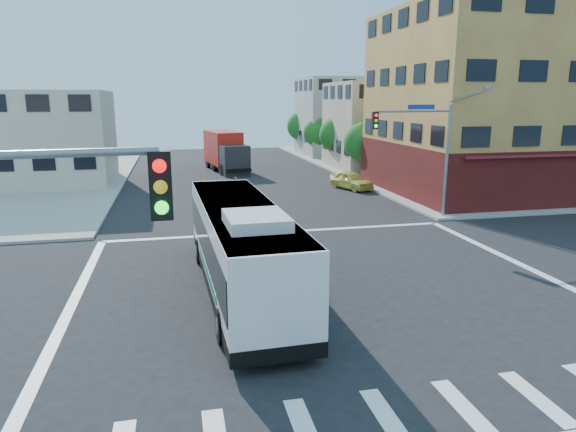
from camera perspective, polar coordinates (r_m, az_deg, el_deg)
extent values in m
plane|color=black|center=(20.12, 4.57, -8.49)|extent=(120.00, 120.00, 0.00)
cube|color=#99968E|center=(67.05, 24.97, 5.50)|extent=(50.00, 50.00, 0.15)
cube|color=gold|center=(44.48, 23.10, 11.48)|extent=(18.00, 15.00, 14.00)
cube|color=#551314|center=(44.80, 22.54, 5.10)|extent=(18.09, 15.08, 4.00)
cube|color=maroon|center=(39.06, 28.67, 5.86)|extent=(16.00, 1.60, 0.51)
cube|color=#C5B097|center=(56.66, 11.17, 9.81)|extent=(12.00, 10.00, 9.00)
cube|color=#ABABA6|center=(69.68, 6.54, 10.91)|extent=(12.00, 10.00, 10.00)
cube|color=beige|center=(49.34, -26.10, 7.74)|extent=(12.00, 10.00, 8.00)
cylinder|color=gray|center=(33.25, 17.21, 5.73)|extent=(0.18, 0.18, 7.00)
cylinder|color=gray|center=(31.65, 13.80, 11.23)|extent=(5.01, 0.62, 0.12)
cube|color=black|center=(30.42, 9.65, 10.42)|extent=(0.32, 0.30, 1.00)
sphere|color=#FF0C0C|center=(30.25, 9.80, 10.97)|extent=(0.20, 0.20, 0.20)
sphere|color=yellow|center=(30.26, 9.77, 10.40)|extent=(0.20, 0.20, 0.20)
sphere|color=#19FF33|center=(30.28, 9.75, 9.84)|extent=(0.20, 0.20, 0.20)
cube|color=navy|center=(31.91, 14.60, 11.65)|extent=(1.80, 0.22, 0.28)
cube|color=gray|center=(34.56, 21.21, 13.18)|extent=(0.50, 0.22, 0.14)
cube|color=black|center=(7.68, -13.95, 3.35)|extent=(0.32, 0.30, 1.00)
sphere|color=#FF0C0C|center=(7.47, -14.10, 5.41)|extent=(0.20, 0.20, 0.20)
sphere|color=yellow|center=(7.52, -13.98, 3.14)|extent=(0.20, 0.20, 0.20)
sphere|color=#19FF33|center=(7.57, -13.85, 0.91)|extent=(0.20, 0.20, 0.20)
cylinder|color=#372014|center=(49.48, 8.22, 5.38)|extent=(0.28, 0.28, 1.92)
sphere|color=#1A5D1D|center=(49.23, 8.31, 8.16)|extent=(3.60, 3.60, 3.60)
sphere|color=#1A5D1D|center=(49.02, 8.91, 9.17)|extent=(2.52, 2.52, 2.52)
cylinder|color=#372014|center=(56.97, 5.38, 6.47)|extent=(0.28, 0.28, 1.99)
sphere|color=#1A5D1D|center=(56.75, 5.44, 9.00)|extent=(3.80, 3.80, 3.80)
sphere|color=#1A5D1D|center=(56.53, 5.94, 9.94)|extent=(2.66, 2.66, 2.66)
cylinder|color=#372014|center=(64.59, 3.20, 7.22)|extent=(0.28, 0.28, 1.89)
sphere|color=#1A5D1D|center=(64.41, 3.23, 9.26)|extent=(3.40, 3.40, 3.40)
sphere|color=#1A5D1D|center=(64.18, 3.66, 10.00)|extent=(2.38, 2.38, 2.38)
cylinder|color=#372014|center=(72.29, 1.48, 7.89)|extent=(0.28, 0.28, 2.03)
sphere|color=#1A5D1D|center=(72.11, 1.49, 9.96)|extent=(4.00, 4.00, 4.00)
sphere|color=#1A5D1D|center=(71.87, 1.87, 10.75)|extent=(2.80, 2.80, 2.80)
cube|color=black|center=(20.04, -5.16, -6.81)|extent=(3.12, 12.86, 0.48)
cube|color=silver|center=(19.64, -5.24, -3.23)|extent=(3.11, 12.83, 3.03)
cube|color=black|center=(19.59, -5.25, -2.71)|extent=(3.15, 12.45, 1.33)
cube|color=black|center=(25.69, -7.49, 0.75)|extent=(2.49, 0.14, 1.43)
cube|color=#E5590C|center=(25.52, -7.57, 3.10)|extent=(2.03, 0.12, 0.30)
cube|color=silver|center=(19.29, -5.32, 0.92)|extent=(3.05, 12.58, 0.13)
cube|color=silver|center=(16.16, -3.55, -0.47)|extent=(1.97, 2.40, 0.38)
cube|color=#046D42|center=(19.21, -8.99, -6.12)|extent=(0.20, 5.84, 0.30)
cube|color=#046D42|center=(19.62, -0.98, -5.55)|extent=(0.20, 5.84, 0.30)
cylinder|color=black|center=(23.77, -9.78, -3.84)|extent=(0.35, 1.11, 1.11)
cylinder|color=#99999E|center=(23.76, -10.14, -3.86)|extent=(0.06, 0.55, 0.55)
cylinder|color=black|center=(24.08, -3.74, -3.46)|extent=(0.35, 1.11, 1.11)
cylinder|color=#99999E|center=(24.10, -3.39, -3.44)|extent=(0.06, 0.55, 0.55)
cylinder|color=black|center=(16.14, -7.32, -12.01)|extent=(0.35, 1.11, 1.11)
cylinder|color=#99999E|center=(16.13, -7.86, -12.05)|extent=(0.06, 0.55, 0.55)
cylinder|color=black|center=(16.59, 1.58, -11.19)|extent=(0.35, 1.11, 1.11)
cylinder|color=#99999E|center=(16.63, 2.09, -11.13)|extent=(0.06, 0.55, 0.55)
cube|color=#252429|center=(50.67, -5.97, 6.18)|extent=(2.94, 2.85, 2.91)
cube|color=black|center=(49.61, -5.64, 6.57)|extent=(2.33, 0.47, 1.12)
cube|color=red|center=(54.66, -7.24, 7.58)|extent=(3.67, 6.62, 3.35)
cube|color=black|center=(53.56, -6.82, 5.62)|extent=(3.89, 9.23, 0.34)
cylinder|color=black|center=(50.69, -7.30, 5.13)|extent=(0.49, 1.15, 1.12)
cylinder|color=black|center=(51.33, -4.75, 5.29)|extent=(0.49, 1.15, 1.12)
cylinder|color=black|center=(53.81, -8.18, 5.55)|extent=(0.49, 1.15, 1.12)
cylinder|color=black|center=(54.41, -5.77, 5.70)|extent=(0.49, 1.15, 1.12)
cylinder|color=black|center=(56.51, -8.87, 5.87)|extent=(0.49, 1.15, 1.12)
cylinder|color=black|center=(57.08, -6.56, 6.01)|extent=(0.49, 1.15, 1.12)
imported|color=#DBCF56|center=(42.88, 7.04, 3.96)|extent=(3.08, 4.63, 1.46)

